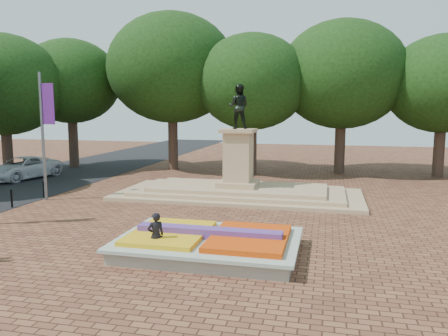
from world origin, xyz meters
name	(u,v)px	position (x,y,z in m)	size (l,w,h in m)	color
ground	(198,235)	(0.00, 0.00, 0.00)	(90.00, 90.00, 0.00)	brown
flower_bed	(209,243)	(1.03, -2.00, 0.38)	(6.30, 4.30, 0.91)	gray
monument	(238,181)	(0.00, 8.00, 0.88)	(14.00, 6.00, 6.40)	tan
tree_row_back	(295,87)	(2.33, 18.00, 6.67)	(44.80, 8.80, 10.43)	#39291F
van	(22,168)	(-16.35, 10.43, 0.79)	(2.64, 5.72, 1.59)	silver
pedestrian	(156,235)	(-0.61, -2.92, 0.80)	(0.58, 0.38, 1.59)	black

